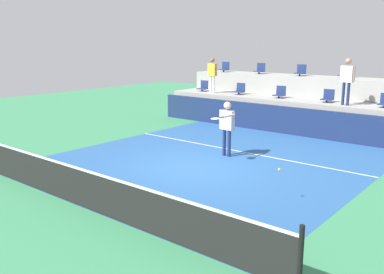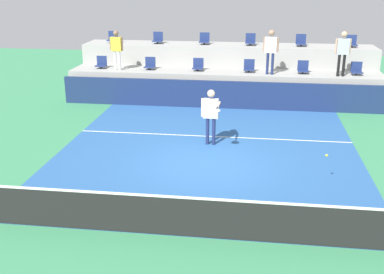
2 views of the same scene
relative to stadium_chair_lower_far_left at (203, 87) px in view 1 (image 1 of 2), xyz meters
name	(u,v)px [view 1 (image 1 of 2)]	position (x,y,z in m)	size (l,w,h in m)	color
ground_plane	(195,167)	(5.31, -7.23, -1.46)	(40.00, 40.00, 0.00)	#388456
court_inner_paint	(215,160)	(5.31, -6.23, -1.46)	(9.00, 10.00, 0.01)	#285693
court_service_line	(239,151)	(5.31, -4.83, -1.46)	(9.00, 0.06, 0.00)	white
tennis_net	(81,186)	(5.31, -11.23, -0.97)	(10.48, 0.08, 1.07)	black
sponsor_backboard	(289,121)	(5.31, -1.23, -0.91)	(13.00, 0.16, 1.10)	navy
seating_tier_lower	(303,115)	(5.31, 0.07, -0.84)	(13.00, 1.80, 1.25)	#9E9E99
seating_tier_upper	(321,100)	(5.31, 1.87, -0.41)	(13.00, 1.80, 2.10)	#9E9E99
stadium_chair_lower_far_left	(203,87)	(0.00, 0.00, 0.00)	(0.44, 0.40, 0.52)	#2D2D33
stadium_chair_lower_left	(240,90)	(2.15, 0.00, 0.00)	(0.44, 0.40, 0.52)	#2D2D33
stadium_chair_lower_mid_left	(280,93)	(4.22, 0.00, 0.00)	(0.44, 0.40, 0.52)	#2D2D33
stadium_chair_lower_mid_right	(328,97)	(6.35, 0.00, 0.00)	(0.44, 0.40, 0.52)	#2D2D33
stadium_chair_upper_far_left	(225,68)	(0.01, 1.80, 0.85)	(0.44, 0.40, 0.52)	#2D2D33
stadium_chair_upper_left	(260,69)	(2.14, 1.80, 0.85)	(0.44, 0.40, 0.52)	#2D2D33
stadium_chair_upper_mid_left	(301,71)	(4.28, 1.80, 0.85)	(0.44, 0.40, 0.52)	#2D2D33
stadium_chair_upper_mid_right	(345,73)	(6.34, 1.80, 0.85)	(0.44, 0.40, 0.52)	#2D2D33
tennis_player	(227,123)	(5.31, -5.62, -0.37)	(0.67, 1.23, 1.77)	navy
spectator_in_white	(212,72)	(0.83, -0.38, 0.78)	(0.58, 0.24, 1.66)	white
spectator_leaning_on_rail	(347,77)	(7.19, -0.38, 0.87)	(0.62, 0.27, 1.78)	navy
tennis_ball	(279,169)	(8.52, -8.12, -0.70)	(0.07, 0.07, 0.07)	#CCE033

